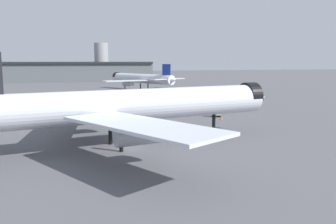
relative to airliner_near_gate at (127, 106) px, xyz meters
name	(u,v)px	position (x,y,z in m)	size (l,w,h in m)	color
ground	(129,148)	(0.02, -1.44, -6.73)	(900.00, 900.00, 0.00)	#56565B
airliner_near_gate	(127,106)	(0.00, 0.00, 0.00)	(57.85, 52.04, 15.28)	silver
airliner_far_taxiway	(142,79)	(22.22, 111.10, -1.16)	(40.30, 44.71, 12.65)	silver
terminal_building	(13,71)	(-49.90, 203.39, 0.26)	(192.46, 31.80, 26.75)	slate
baggage_cart_trailing	(216,113)	(26.02, 25.67, -5.75)	(2.80, 2.59, 1.82)	black
traffic_cone_wingtip	(222,118)	(25.50, 21.00, -6.34)	(0.62, 0.62, 0.78)	#F2600C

